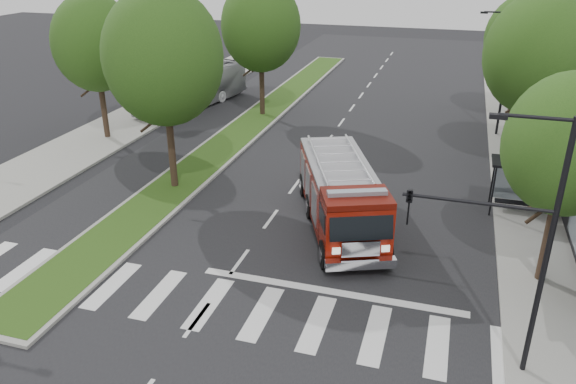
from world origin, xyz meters
name	(u,v)px	position (x,y,z in m)	size (l,w,h in m)	color
ground	(240,262)	(0.00, 0.00, 0.00)	(140.00, 140.00, 0.00)	black
sidewalk_right	(544,199)	(12.50, 10.00, 0.07)	(5.00, 80.00, 0.15)	gray
sidewalk_left	(83,146)	(-14.50, 10.00, 0.07)	(5.00, 80.00, 0.15)	gray
median	(253,122)	(-6.00, 18.00, 0.08)	(3.00, 50.00, 0.15)	gray
bus_shelter	(527,173)	(11.20, 8.15, 2.04)	(3.20, 1.60, 2.61)	black
tree_right_near	(568,145)	(11.50, 2.00, 5.51)	(4.40, 4.40, 8.05)	black
tree_right_mid	(538,54)	(11.50, 14.00, 6.49)	(5.60, 5.60, 9.72)	black
tree_right_far	(522,38)	(11.50, 24.00, 5.84)	(5.00, 5.00, 8.73)	black
tree_median_near	(163,57)	(-6.00, 6.00, 6.81)	(5.80, 5.80, 10.16)	black
tree_median_far	(261,26)	(-6.00, 20.00, 6.49)	(5.60, 5.60, 9.72)	black
tree_left_mid	(95,43)	(-14.00, 12.00, 6.16)	(5.20, 5.20, 9.16)	black
streetlight_right_near	(516,232)	(9.61, -3.50, 4.67)	(4.08, 0.22, 8.00)	black
streetlight_right_far	(504,69)	(10.35, 20.00, 4.48)	(2.11, 0.20, 8.00)	black
fire_engine	(341,195)	(3.21, 4.34, 1.51)	(5.95, 9.45, 3.16)	#4F0B04
city_bus	(193,87)	(-12.00, 20.83, 1.51)	(2.54, 10.86, 3.03)	#ABAAAE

